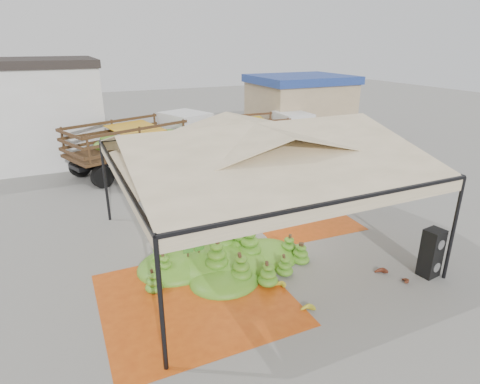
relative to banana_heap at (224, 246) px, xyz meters
name	(u,v)px	position (x,y,z in m)	size (l,w,h in m)	color
ground	(254,245)	(1.31, 0.63, -0.55)	(90.00, 90.00, 0.00)	slate
canopy_tent	(255,147)	(1.31, 0.63, 2.75)	(8.10, 8.10, 4.00)	black
building_tan	(300,106)	(11.31, 13.63, 1.53)	(6.30, 5.30, 4.10)	tan
tarp_left	(195,298)	(-1.38, -1.36, -0.54)	(4.70, 4.47, 0.01)	#CA5313
tarp_right	(297,217)	(3.81, 1.90, -0.54)	(3.61, 3.80, 0.01)	#C54A12
banana_heap	(224,246)	(0.00, 0.00, 0.00)	(5.09, 4.18, 1.09)	#447E1A
hand_yellow_a	(279,285)	(0.80, -1.88, -0.43)	(0.50, 0.41, 0.23)	gold
hand_yellow_b	(308,309)	(0.95, -3.07, -0.44)	(0.48, 0.39, 0.22)	gold
hand_red_a	(403,280)	(4.07, -3.07, -0.46)	(0.39, 0.32, 0.18)	#5B2714
hand_red_b	(381,272)	(3.80, -2.51, -0.44)	(0.48, 0.39, 0.22)	#5D2E15
hand_green	(219,281)	(-0.59, -1.03, -0.43)	(0.51, 0.41, 0.23)	#3E851B
hanging_bunches	(248,179)	(0.69, -0.22, 2.07)	(1.74, 0.24, 0.20)	#4F811A
speaker_stack	(431,253)	(5.01, -3.07, 0.16)	(0.57, 0.51, 1.42)	black
banana_leaves	(194,266)	(-0.90, 0.17, -0.55)	(0.96, 1.36, 3.70)	#1C691C
vendor	(240,180)	(2.45, 4.21, 0.42)	(0.71, 0.46, 1.94)	gray
truck_left	(148,138)	(0.21, 10.61, 1.04)	(7.92, 5.06, 2.57)	#472F17
truck_right	(261,130)	(6.77, 10.67, 0.84)	(6.68, 2.60, 2.26)	#53361B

